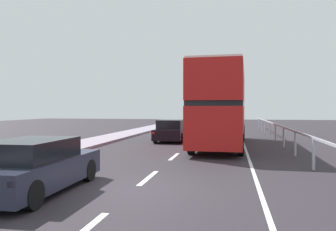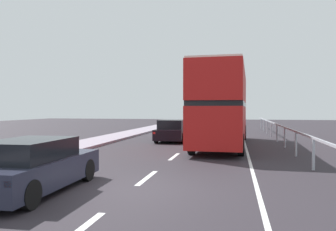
{
  "view_description": "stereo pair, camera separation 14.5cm",
  "coord_description": "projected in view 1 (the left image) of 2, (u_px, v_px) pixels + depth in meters",
  "views": [
    {
      "loc": [
        2.53,
        -8.81,
        2.13
      ],
      "look_at": [
        -0.17,
        5.52,
        1.84
      ],
      "focal_mm": 36.38,
      "sensor_mm": 36.0,
      "label": 1
    },
    {
      "loc": [
        2.67,
        -8.79,
        2.13
      ],
      "look_at": [
        -0.17,
        5.52,
        1.84
      ],
      "focal_mm": 36.38,
      "sensor_mm": 36.0,
      "label": 2
    }
  ],
  "objects": [
    {
      "name": "double_decker_bus_red",
      "position": [
        222.0,
        105.0,
        19.56
      ],
      "size": [
        2.92,
        11.33,
        4.38
      ],
      "rotation": [
        0.0,
        0.0,
        -0.04
      ],
      "color": "red",
      "rests_on": "ground"
    },
    {
      "name": "bridge_side_railing",
      "position": [
        289.0,
        133.0,
        17.01
      ],
      "size": [
        0.1,
        42.0,
        1.16
      ],
      "color": "#ADAFBA",
      "rests_on": "ground"
    },
    {
      "name": "sedan_car_ahead",
      "position": [
        172.0,
        131.0,
        22.31
      ],
      "size": [
        1.83,
        4.11,
        1.42
      ],
      "rotation": [
        0.0,
        0.0,
        0.0
      ],
      "color": "black",
      "rests_on": "ground"
    },
    {
      "name": "hatchback_car_near",
      "position": [
        35.0,
        167.0,
        8.67
      ],
      "size": [
        1.87,
        4.36,
        1.36
      ],
      "rotation": [
        0.0,
        0.0,
        0.01
      ],
      "color": "#242637",
      "rests_on": "ground"
    },
    {
      "name": "ground_plane",
      "position": [
        136.0,
        190.0,
        9.17
      ],
      "size": [
        75.52,
        120.0,
        0.1
      ],
      "primitive_type": "cube",
      "color": "#2A252B"
    },
    {
      "name": "lane_paint_markings",
      "position": [
        221.0,
        150.0,
        17.44
      ],
      "size": [
        3.39,
        46.0,
        0.01
      ],
      "color": "silver",
      "rests_on": "ground"
    }
  ]
}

